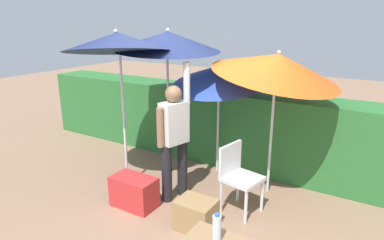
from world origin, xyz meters
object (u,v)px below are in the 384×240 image
Objects in this scene: umbrella_rainbow at (221,74)px; umbrella_navy at (118,43)px; person_vendor at (174,134)px; chair_plastic at (238,174)px; cooler_box at (134,192)px; crate_cardboard at (196,215)px; bottle_water at (217,228)px; umbrella_yellow at (167,41)px; umbrella_orange at (277,65)px.

umbrella_rainbow is 1.59m from umbrella_navy.
person_vendor is 0.99m from chair_plastic.
crate_cardboard is (0.96, -0.01, -0.02)m from cooler_box.
crate_cardboard is at bearing -0.52° from cooler_box.
chair_plastic is (0.88, 0.15, -0.42)m from person_vendor.
umbrella_navy is 10.01× the size of bottle_water.
person_vendor is at bearing 55.35° from cooler_box.
umbrella_rainbow is 0.79× the size of umbrella_navy.
umbrella_navy reaches higher than umbrella_yellow.
umbrella_yellow reaches higher than umbrella_rainbow.
chair_plastic is at bearing 9.95° from person_vendor.
bottle_water is at bearing -81.70° from umbrella_orange.
umbrella_yellow reaches higher than chair_plastic.
cooler_box reaches higher than crate_cardboard.
umbrella_yellow is at bearing 60.60° from umbrella_navy.
crate_cardboard is (-0.24, -0.64, -0.33)m from chair_plastic.
person_vendor is 0.93m from cooler_box.
umbrella_rainbow is 1.01× the size of person_vendor.
umbrella_rainbow is at bearing 83.25° from person_vendor.
umbrella_navy is (-1.00, -1.14, 0.50)m from umbrella_rainbow.
person_vendor is at bearing 133.34° from bottle_water.
umbrella_navy is (-0.36, -0.65, 0.01)m from umbrella_yellow.
person_vendor reaches higher than cooler_box.
umbrella_yellow is at bearing 99.02° from cooler_box.
crate_cardboard is at bearing -72.36° from umbrella_rainbow.
cooler_box is (0.17, -1.08, -1.90)m from umbrella_yellow.
umbrella_rainbow is 2.14× the size of chair_plastic.
bottle_water is (0.34, -2.36, -0.97)m from umbrella_orange.
umbrella_yellow is at bearing -170.41° from umbrella_orange.
umbrella_rainbow is at bearing 128.60° from chair_plastic.
crate_cardboard is at bearing -16.41° from umbrella_navy.
bottle_water is (1.41, -1.49, -0.07)m from person_vendor.
umbrella_navy is at bearing 141.08° from cooler_box.
umbrella_yellow is 1.23× the size of person_vendor.
crate_cardboard is 1.88× the size of bottle_water.
umbrella_navy is (-1.94, -0.91, 0.28)m from umbrella_orange.
umbrella_rainbow is at bearing 107.64° from crate_cardboard.
chair_plastic is at bearing -51.40° from umbrella_rainbow.
bottle_water reaches higher than crate_cardboard.
bottle_water is (2.28, -1.45, -1.24)m from umbrella_navy.
umbrella_navy is at bearing -173.40° from chair_plastic.
umbrella_navy reaches higher than umbrella_orange.
umbrella_rainbow is at bearing 48.75° from umbrella_navy.
umbrella_rainbow reaches higher than person_vendor.
cooler_box is at bearing -152.29° from chair_plastic.
umbrella_orange is 1.51m from chair_plastic.
umbrella_yellow is 1.41m from person_vendor.
person_vendor is at bearing -170.05° from chair_plastic.
umbrella_orange is 1.15× the size of person_vendor.
umbrella_orange is at bearing -13.50° from umbrella_rainbow.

